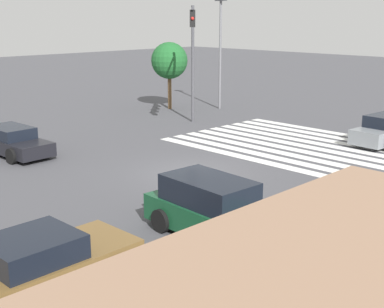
# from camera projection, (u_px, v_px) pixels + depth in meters

# --- Properties ---
(ground_plane) EXTENTS (133.42, 133.42, 0.00)m
(ground_plane) POSITION_uv_depth(u_px,v_px,m) (192.00, 173.00, 22.05)
(ground_plane) COLOR #47474C
(crosswalk_markings) EXTENTS (11.30, 8.20, 0.01)m
(crosswalk_markings) POSITION_uv_depth(u_px,v_px,m) (294.00, 144.00, 27.04)
(crosswalk_markings) COLOR silver
(crosswalk_markings) RESTS_ON ground_plane
(traffic_signal_mast) EXTENTS (3.76, 3.76, 6.89)m
(traffic_signal_mast) POSITION_uv_depth(u_px,v_px,m) (193.00, 37.00, 29.67)
(traffic_signal_mast) COLOR #47474C
(traffic_signal_mast) RESTS_ON ground_plane
(car_1) EXTENTS (4.74, 2.13, 1.33)m
(car_1) POSITION_uv_depth(u_px,v_px,m) (12.00, 141.00, 24.87)
(car_1) COLOR black
(car_1) RESTS_ON ground_plane
(car_2) EXTENTS (4.67, 2.25, 1.75)m
(car_2) POSITION_uv_depth(u_px,v_px,m) (214.00, 210.00, 15.51)
(car_2) COLOR #144728
(car_2) RESTS_ON ground_plane
(car_4) EXTENTS (2.29, 4.70, 1.41)m
(car_4) POSITION_uv_depth(u_px,v_px,m) (40.00, 264.00, 12.53)
(car_4) COLOR brown
(car_4) RESTS_ON ground_plane
(street_light_pole_a) EXTENTS (0.80, 0.36, 7.47)m
(street_light_pole_a) POSITION_uv_depth(u_px,v_px,m) (220.00, 43.00, 36.30)
(street_light_pole_a) COLOR slate
(street_light_pole_a) RESTS_ON ground_plane
(tree_corner_b) EXTENTS (2.50, 2.50, 4.58)m
(tree_corner_b) POSITION_uv_depth(u_px,v_px,m) (169.00, 61.00, 36.54)
(tree_corner_b) COLOR brown
(tree_corner_b) RESTS_ON ground_plane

